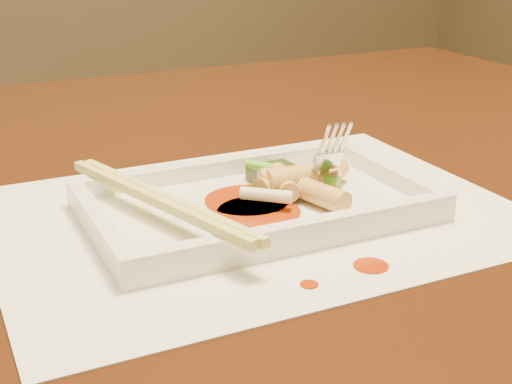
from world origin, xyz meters
name	(u,v)px	position (x,y,z in m)	size (l,w,h in m)	color
table	(127,284)	(0.00, 0.00, 0.65)	(1.40, 0.90, 0.75)	black
placemat	(256,214)	(0.08, -0.12, 0.75)	(0.40, 0.30, 0.00)	white
sauce_splatter_a	(371,266)	(0.11, -0.23, 0.75)	(0.02, 0.02, 0.00)	#9E2904
sauce_splatter_b	(309,284)	(0.06, -0.24, 0.75)	(0.01, 0.01, 0.00)	#9E2904
plate_base	(256,209)	(0.08, -0.12, 0.76)	(0.26, 0.16, 0.01)	white
plate_rim_far	(219,167)	(0.08, -0.04, 0.77)	(0.26, 0.01, 0.01)	white
plate_rim_near	(302,231)	(0.08, -0.19, 0.77)	(0.26, 0.01, 0.01)	white
plate_rim_left	(98,223)	(-0.05, -0.12, 0.77)	(0.01, 0.14, 0.01)	white
plate_rim_right	(388,173)	(0.20, -0.12, 0.77)	(0.01, 0.14, 0.01)	white
veg_piece	(273,173)	(0.11, -0.08, 0.77)	(0.04, 0.03, 0.01)	black
scallion_white	(266,195)	(0.08, -0.13, 0.77)	(0.01, 0.01, 0.04)	#EAEACC
scallion_green	(292,173)	(0.12, -0.10, 0.77)	(0.01, 0.01, 0.09)	#4AAD1B
chopstick_a	(154,200)	(0.00, -0.12, 0.78)	(0.01, 0.21, 0.01)	#DBCD6D
chopstick_b	(165,198)	(0.00, -0.12, 0.78)	(0.01, 0.21, 0.01)	#DBCD6D
fork	(325,97)	(0.15, -0.10, 0.83)	(0.09, 0.10, 0.14)	silver
sauce_blob_0	(259,212)	(0.07, -0.14, 0.76)	(0.06, 0.06, 0.00)	#9E2904
sauce_blob_1	(247,200)	(0.07, -0.11, 0.76)	(0.07, 0.07, 0.00)	#9E2904
rice_cake_0	(332,175)	(0.15, -0.11, 0.77)	(0.02, 0.02, 0.04)	#E0C068
rice_cake_1	(286,182)	(0.11, -0.11, 0.77)	(0.02, 0.02, 0.04)	#E0C068
rice_cake_2	(290,178)	(0.11, -0.12, 0.78)	(0.02, 0.02, 0.04)	#E0C068
rice_cake_3	(323,195)	(0.12, -0.15, 0.77)	(0.02, 0.02, 0.04)	#E0C068
rice_cake_4	(283,182)	(0.11, -0.11, 0.77)	(0.02, 0.02, 0.05)	#E0C068
rice_cake_5	(287,176)	(0.11, -0.11, 0.78)	(0.02, 0.02, 0.05)	#E0C068
rice_cake_6	(281,183)	(0.10, -0.11, 0.77)	(0.02, 0.02, 0.05)	#E0C068
rice_cake_7	(311,181)	(0.13, -0.12, 0.77)	(0.02, 0.02, 0.05)	#E0C068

